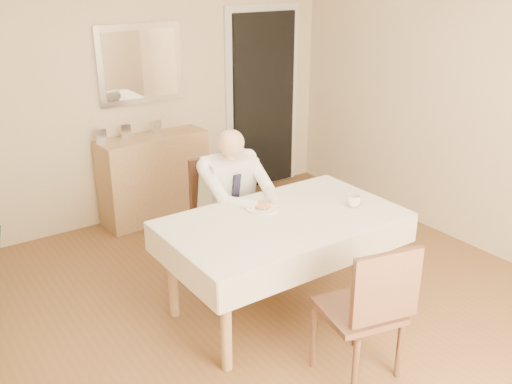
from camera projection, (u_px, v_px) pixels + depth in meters
room at (287, 158)px, 3.61m from camera, size 5.00×5.02×2.60m
doorway at (263, 102)px, 6.43m from camera, size 0.96×0.07×2.10m
mirror at (140, 64)px, 5.47m from camera, size 0.86×0.04×0.76m
dining_table at (283, 228)px, 4.12m from camera, size 1.72×1.02×0.75m
chair_far at (220, 205)px, 4.84m from camera, size 0.47×0.47×0.95m
chair_near at (369, 306)px, 3.42m from camera, size 0.53×0.53×0.94m
seated_man at (238, 199)px, 4.56m from camera, size 0.48×0.72×1.24m
plate at (262, 208)px, 4.23m from camera, size 0.26×0.26×0.02m
food at (262, 205)px, 4.22m from camera, size 0.14×0.14×0.06m
knife at (272, 207)px, 4.20m from camera, size 0.01×0.13×0.01m
fork at (263, 209)px, 4.15m from camera, size 0.01×0.13×0.01m
coffee_mug at (354, 201)px, 4.25m from camera, size 0.13×0.13×0.09m
sideboard at (155, 177)px, 5.77m from camera, size 1.12×0.45×0.87m
photo_frame_left at (101, 136)px, 5.34m from camera, size 0.10×0.02×0.14m
photo_frame_center at (126, 131)px, 5.49m from camera, size 0.10×0.02×0.14m
photo_frame_right at (157, 127)px, 5.64m from camera, size 0.10×0.02×0.14m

